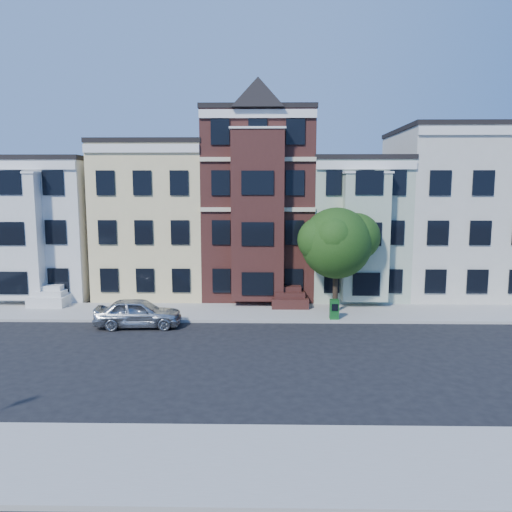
{
  "coord_description": "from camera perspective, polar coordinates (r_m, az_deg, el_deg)",
  "views": [
    {
      "loc": [
        0.44,
        -20.39,
        7.36
      ],
      "look_at": [
        0.03,
        2.36,
        4.2
      ],
      "focal_mm": 35.0,
      "sensor_mm": 36.0,
      "label": 1
    }
  ],
  "objects": [
    {
      "name": "ground",
      "position": [
        21.68,
        -0.2,
        -11.94
      ],
      "size": [
        120.0,
        120.0,
        0.0
      ],
      "primitive_type": "plane",
      "color": "black"
    },
    {
      "name": "far_sidewalk",
      "position": [
        29.31,
        0.13,
        -6.48
      ],
      "size": [
        60.0,
        4.0,
        0.15
      ],
      "primitive_type": "cube",
      "color": "#9E9B93",
      "rests_on": "ground"
    },
    {
      "name": "near_sidewalk",
      "position": [
        14.38,
        -0.95,
        -22.53
      ],
      "size": [
        60.0,
        4.0,
        0.15
      ],
      "primitive_type": "cube",
      "color": "#9E9B93",
      "rests_on": "ground"
    },
    {
      "name": "house_white",
      "position": [
        38.26,
        -22.81,
        3.0
      ],
      "size": [
        8.0,
        9.0,
        9.0
      ],
      "primitive_type": "cube",
      "color": "silver",
      "rests_on": "ground"
    },
    {
      "name": "house_yellow",
      "position": [
        35.75,
        -11.01,
        3.98
      ],
      "size": [
        7.0,
        9.0,
        10.0
      ],
      "primitive_type": "cube",
      "color": "beige",
      "rests_on": "ground"
    },
    {
      "name": "house_brown",
      "position": [
        34.92,
        0.3,
        5.67
      ],
      "size": [
        7.0,
        9.0,
        12.0
      ],
      "primitive_type": "cube",
      "color": "#391A16",
      "rests_on": "ground"
    },
    {
      "name": "house_green",
      "position": [
        35.52,
        10.86,
        3.15
      ],
      "size": [
        6.0,
        9.0,
        9.0
      ],
      "primitive_type": "cube",
      "color": "#A3B59A",
      "rests_on": "ground"
    },
    {
      "name": "house_cream",
      "position": [
        37.3,
        21.59,
        4.5
      ],
      "size": [
        8.0,
        9.0,
        11.0
      ],
      "primitive_type": "cube",
      "color": "beige",
      "rests_on": "ground"
    },
    {
      "name": "street_tree",
      "position": [
        28.93,
        9.15,
        0.92
      ],
      "size": [
        7.65,
        7.65,
        7.48
      ],
      "primitive_type": null,
      "rotation": [
        0.0,
        0.0,
        0.21
      ],
      "color": "#284F18",
      "rests_on": "far_sidewalk"
    },
    {
      "name": "parked_car",
      "position": [
        27.21,
        -13.31,
        -6.32
      ],
      "size": [
        4.61,
        2.06,
        1.54
      ],
      "primitive_type": "imported",
      "rotation": [
        0.0,
        0.0,
        1.62
      ],
      "color": "#A6AAB0",
      "rests_on": "ground"
    },
    {
      "name": "newspaper_box",
      "position": [
        27.88,
        8.93,
        -6.03
      ],
      "size": [
        0.49,
        0.44,
        1.08
      ],
      "primitive_type": "cube",
      "rotation": [
        0.0,
        0.0,
        -0.02
      ],
      "color": "#165B21",
      "rests_on": "far_sidewalk"
    }
  ]
}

